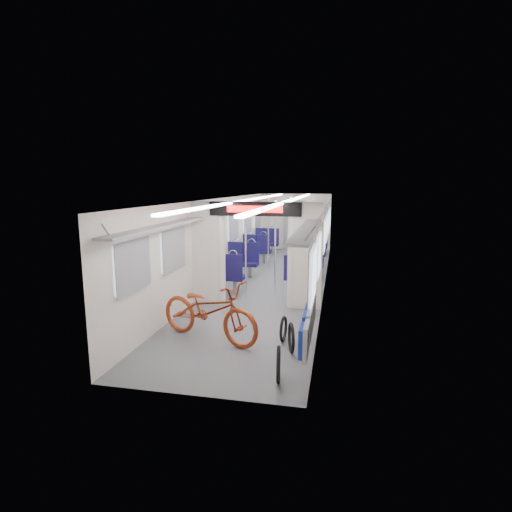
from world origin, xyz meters
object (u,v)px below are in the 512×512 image
Objects in this scene: seat_bay_near_left at (235,264)px; seat_bay_far_right at (314,246)px; bike_hoop_c at (283,330)px; stanchion_near_right at (275,249)px; bicycle at (209,310)px; seat_bay_far_left at (262,244)px; flip_bench at (309,321)px; bike_hoop_a at (278,366)px; bike_hoop_b at (291,339)px; seat_bay_near_right at (305,266)px; stanchion_far_right at (290,235)px; stanchion_far_left at (268,233)px; stanchion_near_left at (246,250)px.

seat_bay_near_left is 4.22m from seat_bay_far_right.
bike_hoop_c is 0.19× the size of stanchion_near_right.
stanchion_near_right reaches higher than bicycle.
seat_bay_far_left is (-0.55, 7.83, 0.02)m from bicycle.
seat_bay_far_left is at bearing 105.67° from flip_bench.
seat_bay_far_right is at bearing 93.00° from flip_bench.
seat_bay_near_left is 3.96m from seat_bay_far_left.
flip_bench reaches higher than bike_hoop_a.
bike_hoop_b is 1.12× the size of bike_hoop_c.
seat_bay_far_left is 0.93× the size of stanchion_near_right.
bike_hoop_c is (1.27, 0.19, -0.33)m from bicycle.
stanchion_far_right reaches higher than seat_bay_near_right.
seat_bay_far_left is 1.88m from seat_bay_far_right.
bicycle is 6.05m from stanchion_far_left.
bike_hoop_b is at bearing -88.14° from seat_bay_near_right.
stanchion_far_right is (-0.60, -1.90, 0.61)m from seat_bay_far_right.
stanchion_near_right reaches higher than bike_hoop_a.
bicycle is 1.01× the size of seat_bay_near_right.
bicycle is 3.94× the size of bike_hoop_a.
stanchion_near_right is at bearing 25.63° from stanchion_near_left.
bicycle reaches higher than bike_hoop_b.
seat_bay_far_right is 5.18m from stanchion_near_left.
bicycle is at bearing -85.95° from seat_bay_far_left.
stanchion_near_left reaches higher than flip_bench.
bike_hoop_b is 7.93m from seat_bay_far_right.
flip_bench is 4.64× the size of bike_hoop_c.
bike_hoop_a is 4.40m from stanchion_near_right.
bicycle is 0.94× the size of seat_bay_near_left.
flip_bench is at bearing -13.06° from bike_hoop_b.
stanchion_near_left is 1.00× the size of stanchion_near_right.
bike_hoop_a is 4.27m from stanchion_near_left.
stanchion_far_right is (-0.69, 7.02, 0.92)m from bike_hoop_a.
seat_bay_near_left is (-1.83, 3.69, 0.35)m from bike_hoop_c.
seat_bay_far_right is at bearing 11.03° from bicycle.
seat_bay_near_left is at bearing -123.88° from stanchion_far_right.
seat_bay_near_right is (-0.42, 4.49, -0.04)m from flip_bench.
stanchion_far_left is (-0.01, 6.02, 0.62)m from bicycle.
stanchion_near_right is (-0.64, -4.67, 0.61)m from seat_bay_far_right.
seat_bay_near_right is 3.50m from seat_bay_far_right.
stanchion_far_right is at bearing -107.61° from seat_bay_far_right.
seat_bay_near_left is 1.01× the size of seat_bay_far_left.
seat_bay_far_left is 0.93× the size of stanchion_near_left.
bicycle is 1.33m from bike_hoop_c.
seat_bay_far_left reaches higher than bicycle.
bike_hoop_a reaches higher than bike_hoop_c.
stanchion_far_left is (-1.28, 5.83, 0.95)m from bike_hoop_c.
bike_hoop_a is at bearing -109.69° from flip_bench.
flip_bench is 6.61m from stanchion_far_left.
stanchion_far_left is at bearing 20.88° from bicycle.
bike_hoop_a is 5.43m from seat_bay_near_right.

